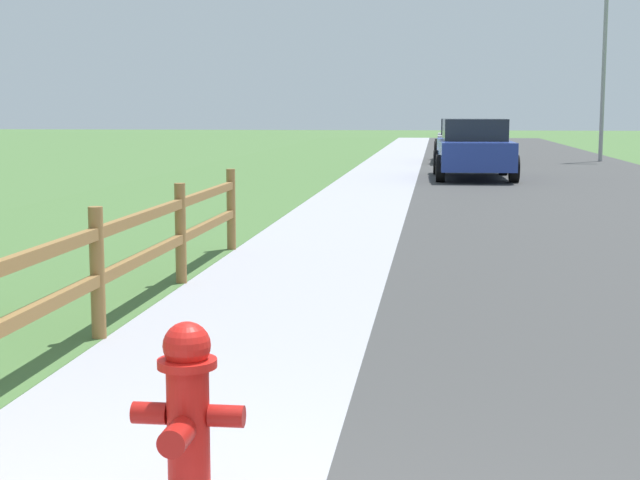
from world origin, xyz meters
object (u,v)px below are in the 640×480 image
parked_suv_blue (474,149)px  parked_car_silver (464,140)px  street_lamp (608,48)px  fire_hydrant (188,418)px

parked_suv_blue → parked_car_silver: parked_suv_blue is taller
parked_car_silver → street_lamp: size_ratio=0.72×
fire_hydrant → street_lamp: street_lamp is taller
parked_suv_blue → street_lamp: bearing=62.0°
parked_suv_blue → street_lamp: 10.61m
fire_hydrant → parked_car_silver: 29.21m
parked_suv_blue → parked_car_silver: 8.10m
fire_hydrant → street_lamp: (6.73, 30.00, 3.41)m
street_lamp → parked_suv_blue: bearing=-118.0°
fire_hydrant → parked_car_silver: bearing=86.2°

